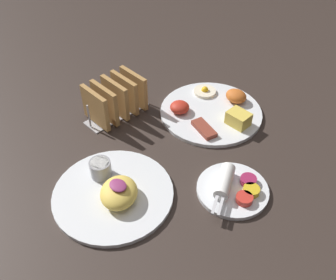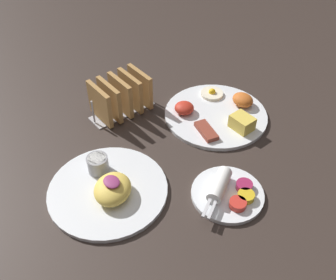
{
  "view_description": "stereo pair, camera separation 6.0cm",
  "coord_description": "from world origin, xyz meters",
  "px_view_note": "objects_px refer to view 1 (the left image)",
  "views": [
    {
      "loc": [
        0.47,
        -0.42,
        0.63
      ],
      "look_at": [
        -0.01,
        0.04,
        0.03
      ],
      "focal_mm": 40.0,
      "sensor_mm": 36.0,
      "label": 1
    },
    {
      "loc": [
        0.51,
        -0.38,
        0.63
      ],
      "look_at": [
        -0.01,
        0.04,
        0.03
      ],
      "focal_mm": 40.0,
      "sensor_mm": 36.0,
      "label": 2
    }
  ],
  "objects_px": {
    "plate_condiments": "(233,188)",
    "plate_foreground": "(113,191)",
    "plate_breakfast": "(213,110)",
    "toast_rack": "(115,99)"
  },
  "relations": [
    {
      "from": "plate_condiments",
      "to": "plate_foreground",
      "type": "bearing_deg",
      "value": -131.34
    },
    {
      "from": "plate_breakfast",
      "to": "toast_rack",
      "type": "xyz_separation_m",
      "value": [
        -0.18,
        -0.19,
        0.04
      ]
    },
    {
      "from": "plate_condiments",
      "to": "plate_foreground",
      "type": "height_order",
      "value": "plate_foreground"
    },
    {
      "from": "toast_rack",
      "to": "plate_condiments",
      "type": "bearing_deg",
      "value": 1.8
    },
    {
      "from": "toast_rack",
      "to": "plate_foreground",
      "type": "bearing_deg",
      "value": -39.34
    },
    {
      "from": "plate_condiments",
      "to": "plate_foreground",
      "type": "distance_m",
      "value": 0.26
    },
    {
      "from": "plate_condiments",
      "to": "toast_rack",
      "type": "xyz_separation_m",
      "value": [
        -0.39,
        -0.01,
        0.04
      ]
    },
    {
      "from": "plate_condiments",
      "to": "toast_rack",
      "type": "height_order",
      "value": "toast_rack"
    },
    {
      "from": "plate_breakfast",
      "to": "plate_condiments",
      "type": "xyz_separation_m",
      "value": [
        0.21,
        -0.18,
        0.0
      ]
    },
    {
      "from": "plate_foreground",
      "to": "plate_breakfast",
      "type": "bearing_deg",
      "value": 96.39
    }
  ]
}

